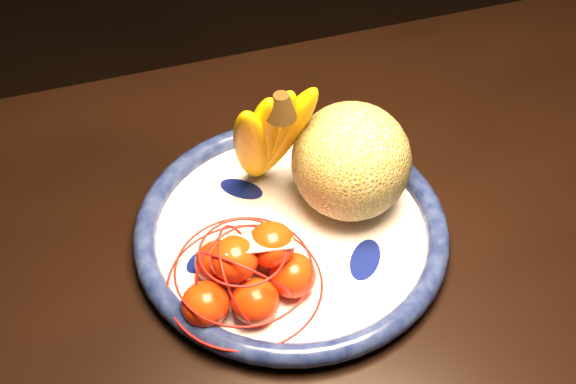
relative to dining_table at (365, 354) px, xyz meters
name	(u,v)px	position (x,y,z in m)	size (l,w,h in m)	color
dining_table	(365,354)	(0.00, 0.00, 0.00)	(1.67, 1.09, 0.80)	black
fruit_bowl	(291,231)	(-0.04, 0.13, 0.10)	(0.36, 0.36, 0.03)	white
cantaloupe	(351,161)	(0.04, 0.14, 0.17)	(0.14, 0.14, 0.14)	olive
banana_bunch	(267,133)	(-0.04, 0.19, 0.20)	(0.13, 0.12, 0.19)	yellow
mandarin_bag	(248,272)	(-0.11, 0.07, 0.13)	(0.19, 0.19, 0.10)	#F12900
price_tag	(258,243)	(-0.10, 0.07, 0.17)	(0.07, 0.03, 0.00)	white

